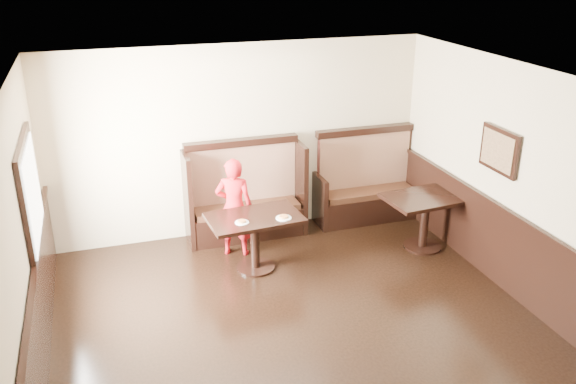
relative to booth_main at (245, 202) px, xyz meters
name	(u,v)px	position (x,y,z in m)	size (l,w,h in m)	color
ground	(325,368)	(0.00, -3.30, -0.53)	(7.00, 7.00, 0.00)	black
room_shell	(289,303)	(-0.30, -3.01, 0.14)	(7.00, 7.00, 7.00)	#BCAE88
booth_main	(245,202)	(0.00, 0.00, 0.00)	(1.75, 0.72, 1.45)	black
booth_neighbor	(366,189)	(1.95, 0.00, -0.05)	(1.65, 0.72, 1.45)	black
table_main	(255,229)	(-0.14, -1.06, 0.06)	(1.26, 0.84, 0.77)	black
table_neighbor	(426,209)	(2.31, -1.21, 0.07)	(1.21, 0.85, 0.79)	black
child	(234,207)	(-0.29, -0.56, 0.18)	(0.51, 0.34, 1.41)	red
pizza_plate_left	(242,222)	(-0.34, -1.20, 0.25)	(0.18, 0.18, 0.03)	white
pizza_plate_right	(284,217)	(0.21, -1.24, 0.25)	(0.21, 0.21, 0.04)	white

